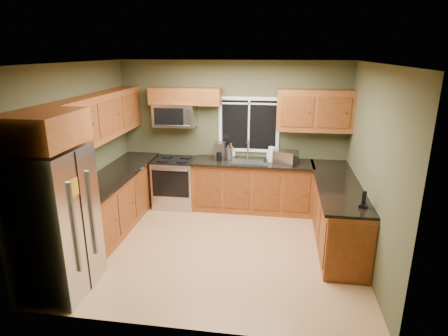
% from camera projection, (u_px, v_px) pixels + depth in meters
% --- Properties ---
extents(floor, '(4.20, 4.20, 0.00)m').
position_uv_depth(floor, '(217.00, 246.00, 5.70)').
color(floor, '#B47C4E').
rests_on(floor, ground).
extents(ceiling, '(4.20, 4.20, 0.00)m').
position_uv_depth(ceiling, '(216.00, 63.00, 4.89)').
color(ceiling, white).
rests_on(ceiling, back_wall).
extents(back_wall, '(4.20, 0.00, 4.20)m').
position_uv_depth(back_wall, '(233.00, 135.00, 7.00)').
color(back_wall, '#48492C').
rests_on(back_wall, ground).
extents(front_wall, '(4.20, 0.00, 4.20)m').
position_uv_depth(front_wall, '(186.00, 214.00, 3.60)').
color(front_wall, '#48492C').
rests_on(front_wall, ground).
extents(left_wall, '(0.00, 3.60, 3.60)m').
position_uv_depth(left_wall, '(79.00, 156.00, 5.59)').
color(left_wall, '#48492C').
rests_on(left_wall, ground).
extents(right_wall, '(0.00, 3.60, 3.60)m').
position_uv_depth(right_wall, '(371.00, 168.00, 5.00)').
color(right_wall, '#48492C').
rests_on(right_wall, ground).
extents(window, '(1.12, 0.03, 1.02)m').
position_uv_depth(window, '(249.00, 125.00, 6.88)').
color(window, white).
rests_on(window, back_wall).
extents(base_cabinets_left, '(0.60, 2.65, 0.90)m').
position_uv_depth(base_cabinets_left, '(116.00, 201.00, 6.27)').
color(base_cabinets_left, brown).
rests_on(base_cabinets_left, ground).
extents(countertop_left, '(0.65, 2.65, 0.04)m').
position_uv_depth(countertop_left, '(115.00, 174.00, 6.13)').
color(countertop_left, black).
rests_on(countertop_left, base_cabinets_left).
extents(base_cabinets_back, '(2.17, 0.60, 0.90)m').
position_uv_depth(base_cabinets_back, '(253.00, 186.00, 6.93)').
color(base_cabinets_back, brown).
rests_on(base_cabinets_back, ground).
extents(countertop_back, '(2.17, 0.65, 0.04)m').
position_uv_depth(countertop_back, '(253.00, 163.00, 6.76)').
color(countertop_back, black).
rests_on(countertop_back, base_cabinets_back).
extents(base_cabinets_peninsula, '(0.60, 2.52, 0.90)m').
position_uv_depth(base_cabinets_peninsula, '(337.00, 212.00, 5.83)').
color(base_cabinets_peninsula, brown).
rests_on(base_cabinets_peninsula, ground).
extents(countertop_peninsula, '(0.65, 2.50, 0.04)m').
position_uv_depth(countertop_peninsula, '(338.00, 183.00, 5.70)').
color(countertop_peninsula, black).
rests_on(countertop_peninsula, base_cabinets_peninsula).
extents(upper_cabinets_left, '(0.33, 2.65, 0.72)m').
position_uv_depth(upper_cabinets_left, '(100.00, 117.00, 5.87)').
color(upper_cabinets_left, brown).
rests_on(upper_cabinets_left, left_wall).
extents(upper_cabinets_back_left, '(1.30, 0.33, 0.30)m').
position_uv_depth(upper_cabinets_back_left, '(185.00, 96.00, 6.75)').
color(upper_cabinets_back_left, brown).
rests_on(upper_cabinets_back_left, back_wall).
extents(upper_cabinets_back_right, '(1.30, 0.33, 0.72)m').
position_uv_depth(upper_cabinets_back_right, '(315.00, 111.00, 6.49)').
color(upper_cabinets_back_right, brown).
rests_on(upper_cabinets_back_right, back_wall).
extents(upper_cabinet_over_fridge, '(0.72, 0.90, 0.38)m').
position_uv_depth(upper_cabinet_over_fridge, '(41.00, 129.00, 4.11)').
color(upper_cabinet_over_fridge, brown).
rests_on(upper_cabinet_over_fridge, left_wall).
extents(refrigerator, '(0.74, 0.90, 1.80)m').
position_uv_depth(refrigerator, '(55.00, 222.00, 4.45)').
color(refrigerator, '#B7B7BC').
rests_on(refrigerator, ground).
extents(range, '(0.76, 0.69, 0.94)m').
position_uv_depth(range, '(175.00, 182.00, 7.10)').
color(range, '#B7B7BC').
rests_on(range, ground).
extents(microwave, '(0.76, 0.41, 0.42)m').
position_uv_depth(microwave, '(175.00, 115.00, 6.85)').
color(microwave, '#B7B7BC').
rests_on(microwave, back_wall).
extents(sink, '(0.60, 0.42, 0.36)m').
position_uv_depth(sink, '(247.00, 160.00, 6.78)').
color(sink, slate).
rests_on(sink, countertop_back).
extents(toaster_oven, '(0.46, 0.42, 0.24)m').
position_uv_depth(toaster_oven, '(286.00, 157.00, 6.59)').
color(toaster_oven, '#B7B7BC').
rests_on(toaster_oven, countertop_back).
extents(coffee_maker, '(0.19, 0.26, 0.32)m').
position_uv_depth(coffee_maker, '(220.00, 152.00, 6.84)').
color(coffee_maker, slate).
rests_on(coffee_maker, countertop_back).
extents(kettle, '(0.19, 0.19, 0.28)m').
position_uv_depth(kettle, '(228.00, 152.00, 6.88)').
color(kettle, '#B7B7BC').
rests_on(kettle, countertop_back).
extents(paper_towel_roll, '(0.15, 0.15, 0.30)m').
position_uv_depth(paper_towel_roll, '(271.00, 154.00, 6.72)').
color(paper_towel_roll, white).
rests_on(paper_towel_roll, countertop_back).
extents(soap_bottle_a, '(0.12, 0.12, 0.26)m').
position_uv_depth(soap_bottle_a, '(231.00, 150.00, 6.99)').
color(soap_bottle_a, '#C77E12').
rests_on(soap_bottle_a, countertop_back).
extents(soap_bottle_b, '(0.10, 0.10, 0.17)m').
position_uv_depth(soap_bottle_b, '(270.00, 154.00, 6.90)').
color(soap_bottle_b, white).
rests_on(soap_bottle_b, countertop_back).
extents(soap_bottle_c, '(0.16, 0.16, 0.18)m').
position_uv_depth(soap_bottle_c, '(232.00, 153.00, 7.00)').
color(soap_bottle_c, white).
rests_on(soap_bottle_c, countertop_back).
extents(cordless_phone, '(0.13, 0.13, 0.22)m').
position_uv_depth(cordless_phone, '(364.00, 203.00, 4.76)').
color(cordless_phone, black).
rests_on(cordless_phone, countertop_peninsula).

